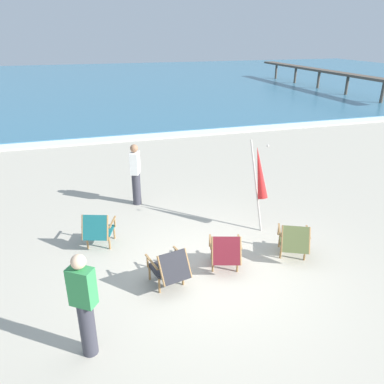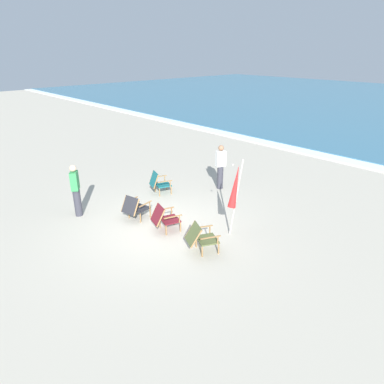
% 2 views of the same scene
% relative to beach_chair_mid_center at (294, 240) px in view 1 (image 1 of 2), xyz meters
% --- Properties ---
extents(ground_plane, '(80.00, 80.00, 0.00)m').
position_rel_beach_chair_mid_center_xyz_m(ground_plane, '(-1.68, -0.02, -0.42)').
color(ground_plane, '#B7AF9E').
extents(sea, '(80.00, 40.00, 0.10)m').
position_rel_beach_chair_mid_center_xyz_m(sea, '(-1.68, 30.54, -0.37)').
color(sea, teal).
rests_on(sea, ground).
extents(surf_band, '(80.00, 1.10, 0.06)m').
position_rel_beach_chair_mid_center_xyz_m(surf_band, '(-1.68, 10.24, -0.39)').
color(surf_band, white).
rests_on(surf_band, ground).
extents(beach_chair_mid_center, '(0.85, 0.94, 0.77)m').
position_rel_beach_chair_mid_center_xyz_m(beach_chair_mid_center, '(0.00, 0.00, 0.00)').
color(beach_chair_mid_center, '#515B33').
rests_on(beach_chair_mid_center, ground).
extents(beach_chair_front_right, '(0.77, 0.88, 0.79)m').
position_rel_beach_chair_mid_center_xyz_m(beach_chair_front_right, '(-1.46, 0.00, 0.00)').
color(beach_chair_front_right, maroon).
rests_on(beach_chair_front_right, ground).
extents(beach_chair_front_left, '(0.72, 0.86, 0.78)m').
position_rel_beach_chair_mid_center_xyz_m(beach_chair_front_left, '(-2.59, -0.21, 0.00)').
color(beach_chair_front_left, '#28282D').
rests_on(beach_chair_front_left, ground).
extents(beach_chair_far_center, '(0.76, 0.83, 0.82)m').
position_rel_beach_chair_mid_center_xyz_m(beach_chair_far_center, '(-3.70, 1.55, 0.01)').
color(beach_chair_far_center, '#196066').
rests_on(beach_chair_far_center, ground).
extents(umbrella_furled_red, '(0.33, 0.68, 2.05)m').
position_rel_beach_chair_mid_center_xyz_m(umbrella_furled_red, '(-0.13, 1.40, 0.92)').
color(umbrella_furled_red, '#B7B2A8').
rests_on(umbrella_furled_red, ground).
extents(person_near_chairs, '(0.39, 0.36, 1.63)m').
position_rel_beach_chair_mid_center_xyz_m(person_near_chairs, '(-4.03, -1.32, 0.42)').
color(person_near_chairs, '#383842').
rests_on(person_near_chairs, ground).
extents(person_by_waterline, '(0.31, 0.39, 1.63)m').
position_rel_beach_chair_mid_center_xyz_m(person_by_waterline, '(-2.58, 3.49, 0.42)').
color(person_by_waterline, '#383842').
rests_on(person_by_waterline, ground).
extents(pier_distant, '(0.90, 17.04, 1.54)m').
position_rel_beach_chair_mid_center_xyz_m(pier_distant, '(14.46, 20.62, 0.96)').
color(pier_distant, brown).
rests_on(pier_distant, ground).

